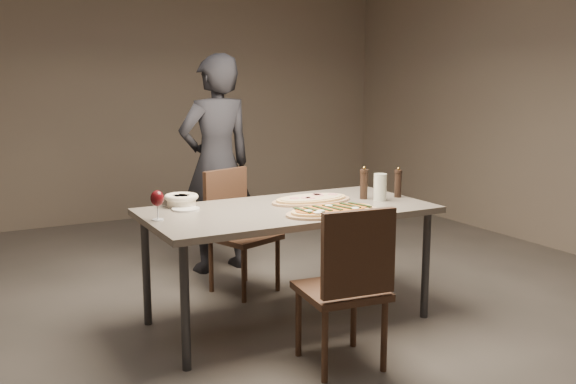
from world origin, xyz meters
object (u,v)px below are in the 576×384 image
carafe (380,187)px  zucchini_pizza (332,211)px  ham_pizza (311,199)px  diner (216,164)px  pepper_mill_left (364,184)px  dining_table (288,216)px  chair_far (236,223)px  chair_near (348,280)px  bread_basket (181,199)px

carafe → zucchini_pizza: bearing=-158.3°
ham_pizza → diner: bearing=119.1°
zucchini_pizza → pepper_mill_left: 0.53m
dining_table → chair_far: size_ratio=2.02×
ham_pizza → pepper_mill_left: size_ratio=2.53×
zucchini_pizza → ham_pizza: (0.07, 0.37, -0.00)m
ham_pizza → dining_table: bearing=-138.2°
dining_table → chair_far: bearing=92.9°
diner → ham_pizza: bearing=93.4°
carafe → dining_table: bearing=172.9°
chair_far → carafe: bearing=110.3°
carafe → chair_near: size_ratio=0.20×
carafe → chair_near: carafe is taller
dining_table → zucchini_pizza: zucchini_pizza is taller
bread_basket → carafe: size_ratio=1.20×
carafe → diner: 1.49m
ham_pizza → chair_near: bearing=-88.3°
zucchini_pizza → diner: (-0.12, 1.55, 0.10)m
dining_table → bread_basket: 0.69m
pepper_mill_left → chair_near: 1.08m
zucchini_pizza → chair_near: 0.60m
pepper_mill_left → carafe: size_ratio=1.24×
chair_far → zucchini_pizza: bearing=80.8°
diner → carafe: bearing=108.6°
bread_basket → chair_far: chair_far is taller
zucchini_pizza → pepper_mill_left: (0.44, 0.30, 0.09)m
dining_table → bread_basket: size_ratio=8.37×
carafe → diner: size_ratio=0.10×
dining_table → zucchini_pizza: bearing=-61.7°
pepper_mill_left → diner: diner is taller
pepper_mill_left → chair_near: pepper_mill_left is taller
chair_near → chair_far: 1.52m
chair_far → diner: bearing=-116.6°
ham_pizza → zucchini_pizza: bearing=-81.6°
zucchini_pizza → pepper_mill_left: size_ratio=2.74×
dining_table → carafe: carafe is taller
chair_near → ham_pizza: bearing=78.4°
pepper_mill_left → carafe: 0.12m
pepper_mill_left → diner: bearing=114.1°
dining_table → bread_basket: (-0.58, 0.36, 0.10)m
dining_table → zucchini_pizza: (0.15, -0.28, 0.07)m
ham_pizza → carafe: size_ratio=3.13×
carafe → pepper_mill_left: bearing=123.0°
zucchini_pizza → bread_basket: (-0.73, 0.64, 0.03)m
zucchini_pizza → chair_near: bearing=-124.1°
carafe → diner: diner is taller
bread_basket → diner: (0.61, 0.91, 0.08)m
carafe → chair_far: carafe is taller
dining_table → ham_pizza: size_ratio=3.20×
bread_basket → ham_pizza: bearing=-18.4°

